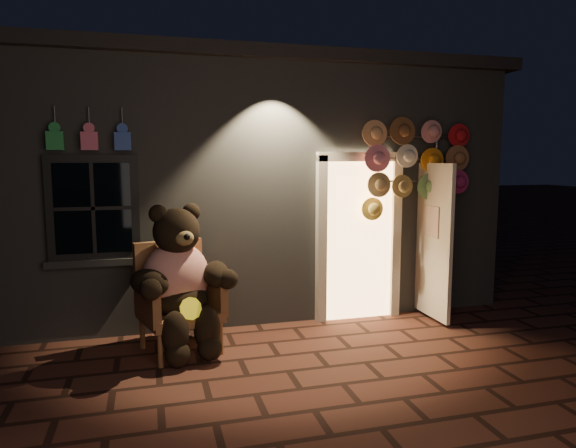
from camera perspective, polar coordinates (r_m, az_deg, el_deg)
name	(u,v)px	position (r m, az deg, el deg)	size (l,w,h in m)	color
ground	(289,371)	(5.32, 0.06, -16.03)	(60.00, 60.00, 0.00)	#4E291D
shop_building	(227,181)	(8.81, -6.81, 4.82)	(7.30, 5.95, 3.51)	slate
wicker_armchair	(177,297)	(5.84, -12.26, -7.89)	(0.98, 0.94, 1.19)	brown
teddy_bear	(180,280)	(5.65, -11.95, -6.12)	(1.13, 1.03, 1.62)	red
hat_rack	(415,165)	(6.86, 13.92, 6.42)	(1.47, 0.22, 2.60)	#59595E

